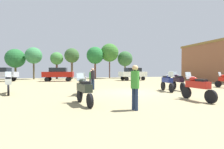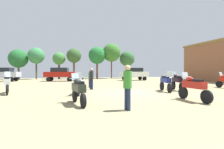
# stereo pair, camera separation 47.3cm
# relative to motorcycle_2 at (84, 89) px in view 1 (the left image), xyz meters

# --- Properties ---
(ground_plane) EXTENTS (44.00, 52.00, 0.02)m
(ground_plane) POSITION_rel_motorcycle_2_xyz_m (3.78, 3.55, -0.72)
(ground_plane) COLOR #968962
(motorcycle_2) EXTENTS (0.74, 2.13, 1.45)m
(motorcycle_2) POSITION_rel_motorcycle_2_xyz_m (0.00, 0.00, 0.00)
(motorcycle_2) COLOR black
(motorcycle_2) RESTS_ON ground
(motorcycle_3) EXTENTS (0.72, 2.16, 1.45)m
(motorcycle_3) POSITION_rel_motorcycle_2_xyz_m (0.23, 3.30, -0.00)
(motorcycle_3) COLOR black
(motorcycle_3) RESTS_ON ground
(motorcycle_4) EXTENTS (0.73, 2.22, 1.51)m
(motorcycle_4) POSITION_rel_motorcycle_2_xyz_m (7.89, 3.91, 0.03)
(motorcycle_4) COLOR black
(motorcycle_4) RESTS_ON ground
(motorcycle_5) EXTENTS (0.62, 2.29, 1.50)m
(motorcycle_5) POSITION_rel_motorcycle_2_xyz_m (5.88, -0.46, 0.03)
(motorcycle_5) COLOR black
(motorcycle_5) RESTS_ON ground
(motorcycle_6) EXTENTS (0.67, 2.19, 1.51)m
(motorcycle_6) POSITION_rel_motorcycle_2_xyz_m (6.62, 3.47, 0.03)
(motorcycle_6) COLOR black
(motorcycle_6) RESTS_ON ground
(motorcycle_7) EXTENTS (0.83, 2.14, 1.51)m
(motorcycle_7) POSITION_rel_motorcycle_2_xyz_m (-4.61, 4.83, 0.02)
(motorcycle_7) COLOR black
(motorcycle_7) RESTS_ON ground
(car_1) EXTENTS (4.49, 2.32, 2.00)m
(car_1) POSITION_rel_motorcycle_2_xyz_m (9.34, 17.37, 0.45)
(car_1) COLOR black
(car_1) RESTS_ON ground
(car_2) EXTENTS (4.52, 2.41, 2.00)m
(car_2) POSITION_rel_motorcycle_2_xyz_m (-2.05, 18.10, 0.45)
(car_2) COLOR black
(car_2) RESTS_ON ground
(car_3) EXTENTS (4.51, 2.38, 2.00)m
(car_3) POSITION_rel_motorcycle_2_xyz_m (-10.04, 19.50, 0.45)
(car_3) COLOR black
(car_3) RESTS_ON ground
(person_1) EXTENTS (0.44, 0.44, 1.81)m
(person_1) POSITION_rel_motorcycle_2_xyz_m (1.87, -1.66, 0.35)
(person_1) COLOR #1F2C49
(person_1) RESTS_ON ground
(person_2) EXTENTS (0.45, 0.45, 1.64)m
(person_2) POSITION_rel_motorcycle_2_xyz_m (1.34, 7.63, 0.24)
(person_2) COLOR #312541
(person_2) RESTS_ON ground
(person_3) EXTENTS (0.48, 0.48, 1.79)m
(person_3) POSITION_rel_motorcycle_2_xyz_m (1.28, 6.05, 0.34)
(person_3) COLOR #1F2D49
(person_3) RESTS_ON ground
(tree_1) EXTENTS (3.31, 3.31, 6.16)m
(tree_1) POSITION_rel_motorcycle_2_xyz_m (4.43, 24.67, 3.76)
(tree_1) COLOR brown
(tree_1) RESTS_ON ground
(tree_2) EXTENTS (3.59, 3.59, 6.92)m
(tree_2) POSITION_rel_motorcycle_2_xyz_m (7.35, 24.85, 4.40)
(tree_2) COLOR brown
(tree_2) RESTS_ON ground
(tree_3) EXTENTS (3.38, 3.38, 5.45)m
(tree_3) POSITION_rel_motorcycle_2_xyz_m (-9.82, 25.89, 3.03)
(tree_3) COLOR #4E4725
(tree_3) RESTS_ON ground
(tree_4) EXTENTS (2.38, 2.38, 5.04)m
(tree_4) POSITION_rel_motorcycle_2_xyz_m (-2.72, 25.57, 3.07)
(tree_4) COLOR brown
(tree_4) RESTS_ON ground
(tree_5) EXTENTS (2.74, 2.74, 5.76)m
(tree_5) POSITION_rel_motorcycle_2_xyz_m (0.04, 24.67, 3.61)
(tree_5) COLOR brown
(tree_5) RESTS_ON ground
(tree_7) EXTENTS (2.92, 2.92, 5.72)m
(tree_7) POSITION_rel_motorcycle_2_xyz_m (-6.63, 25.05, 3.52)
(tree_7) COLOR brown
(tree_7) RESTS_ON ground
(tree_8) EXTENTS (3.13, 3.13, 5.60)m
(tree_8) POSITION_rel_motorcycle_2_xyz_m (10.89, 25.67, 3.30)
(tree_8) COLOR #4D4A25
(tree_8) RESTS_ON ground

